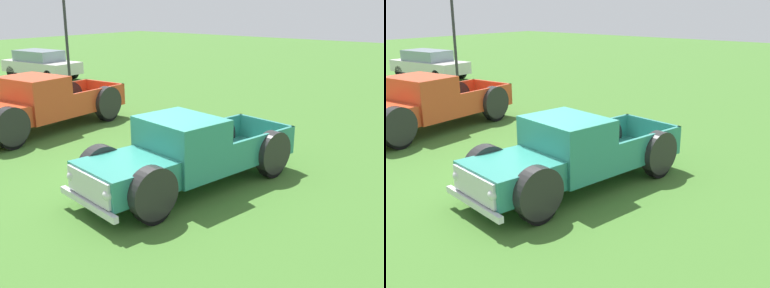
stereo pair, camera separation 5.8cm
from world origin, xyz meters
TOP-DOWN VIEW (x-y plane):
  - ground_plane at (0.00, 0.00)m, footprint 80.00×80.00m
  - pickup_truck_foreground at (0.02, -0.59)m, footprint 5.11×2.56m
  - pickup_truck_behind_right at (0.73, 5.58)m, footprint 5.48×2.48m
  - sedan_distant_a at (6.83, 14.25)m, footprint 2.08×4.32m
  - lamp_post_near at (5.57, 10.27)m, footprint 0.36×0.36m

SIDE VIEW (x-z plane):
  - ground_plane at x=0.00m, z-range 0.00..0.00m
  - pickup_truck_foreground at x=0.02m, z-range -0.03..1.46m
  - sedan_distant_a at x=6.83m, z-range 0.03..1.43m
  - pickup_truck_behind_right at x=0.73m, z-range -0.04..1.59m
  - lamp_post_near at x=5.57m, z-range 0.11..4.57m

